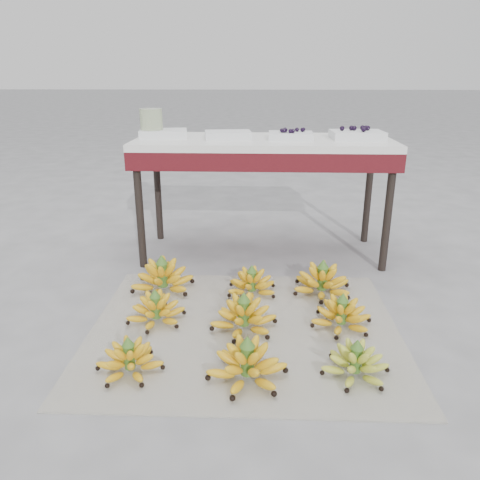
{
  "coord_description": "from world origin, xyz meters",
  "views": [
    {
      "loc": [
        0.09,
        -1.64,
        0.99
      ],
      "look_at": [
        0.01,
        0.31,
        0.29
      ],
      "focal_mm": 35.0,
      "sensor_mm": 36.0,
      "label": 1
    }
  ],
  "objects_px": {
    "bunch_back_left": "(163,278)",
    "tray_far_left": "(163,133)",
    "bunch_front_left": "(130,360)",
    "bunch_back_right": "(322,282)",
    "tray_left": "(228,135)",
    "bunch_front_center": "(247,364)",
    "tray_far_right": "(357,135)",
    "bunch_mid_right": "(342,315)",
    "tray_right": "(291,135)",
    "bunch_front_right": "(356,363)",
    "newspaper_mat": "(244,329)",
    "bunch_mid_left": "(156,310)",
    "glass_jar": "(151,123)",
    "bunch_mid_center": "(244,317)",
    "bunch_back_center": "(252,284)",
    "vendor_table": "(263,153)"
  },
  "relations": [
    {
      "from": "bunch_back_left",
      "to": "tray_far_left",
      "type": "height_order",
      "value": "tray_far_left"
    },
    {
      "from": "bunch_front_left",
      "to": "bunch_back_right",
      "type": "relative_size",
      "value": 0.77
    },
    {
      "from": "bunch_back_left",
      "to": "tray_left",
      "type": "height_order",
      "value": "tray_left"
    },
    {
      "from": "bunch_front_center",
      "to": "tray_far_right",
      "type": "xyz_separation_m",
      "value": [
        0.55,
        1.2,
        0.62
      ]
    },
    {
      "from": "bunch_mid_right",
      "to": "tray_right",
      "type": "relative_size",
      "value": 1.2
    },
    {
      "from": "bunch_front_center",
      "to": "tray_far_left",
      "type": "xyz_separation_m",
      "value": [
        -0.49,
        1.24,
        0.62
      ]
    },
    {
      "from": "bunch_front_right",
      "to": "newspaper_mat",
      "type": "bearing_deg",
      "value": 150.07
    },
    {
      "from": "bunch_back_left",
      "to": "tray_left",
      "type": "xyz_separation_m",
      "value": [
        0.28,
        0.52,
        0.61
      ]
    },
    {
      "from": "bunch_front_right",
      "to": "bunch_mid_left",
      "type": "height_order",
      "value": "bunch_mid_left"
    },
    {
      "from": "bunch_mid_right",
      "to": "bunch_mid_left",
      "type": "bearing_deg",
      "value": 170.78
    },
    {
      "from": "bunch_back_right",
      "to": "tray_right",
      "type": "bearing_deg",
      "value": 87.8
    },
    {
      "from": "bunch_front_center",
      "to": "glass_jar",
      "type": "relative_size",
      "value": 2.19
    },
    {
      "from": "newspaper_mat",
      "to": "bunch_back_left",
      "type": "height_order",
      "value": "bunch_back_left"
    },
    {
      "from": "bunch_back_left",
      "to": "glass_jar",
      "type": "relative_size",
      "value": 2.39
    },
    {
      "from": "newspaper_mat",
      "to": "bunch_mid_right",
      "type": "distance_m",
      "value": 0.4
    },
    {
      "from": "bunch_back_right",
      "to": "bunch_mid_left",
      "type": "bearing_deg",
      "value": -175.36
    },
    {
      "from": "tray_far_right",
      "to": "tray_right",
      "type": "bearing_deg",
      "value": -176.49
    },
    {
      "from": "bunch_mid_left",
      "to": "tray_right",
      "type": "distance_m",
      "value": 1.17
    },
    {
      "from": "bunch_mid_center",
      "to": "bunch_back_center",
      "type": "relative_size",
      "value": 1.13
    },
    {
      "from": "bunch_back_center",
      "to": "bunch_back_right",
      "type": "height_order",
      "value": "bunch_back_right"
    },
    {
      "from": "bunch_back_left",
      "to": "glass_jar",
      "type": "distance_m",
      "value": 0.88
    },
    {
      "from": "bunch_mid_center",
      "to": "bunch_back_right",
      "type": "bearing_deg",
      "value": 39.86
    },
    {
      "from": "bunch_mid_left",
      "to": "vendor_table",
      "type": "xyz_separation_m",
      "value": [
        0.44,
        0.83,
        0.53
      ]
    },
    {
      "from": "bunch_front_left",
      "to": "bunch_mid_right",
      "type": "xyz_separation_m",
      "value": [
        0.78,
        0.34,
        0.0
      ]
    },
    {
      "from": "vendor_table",
      "to": "newspaper_mat",
      "type": "bearing_deg",
      "value": -94.73
    },
    {
      "from": "bunch_front_center",
      "to": "bunch_back_left",
      "type": "height_order",
      "value": "bunch_back_left"
    },
    {
      "from": "bunch_back_right",
      "to": "bunch_front_right",
      "type": "bearing_deg",
      "value": -104.56
    },
    {
      "from": "bunch_front_center",
      "to": "bunch_back_right",
      "type": "distance_m",
      "value": 0.75
    },
    {
      "from": "bunch_front_center",
      "to": "bunch_back_center",
      "type": "height_order",
      "value": "bunch_front_center"
    },
    {
      "from": "bunch_front_center",
      "to": "bunch_mid_center",
      "type": "relative_size",
      "value": 1.16
    },
    {
      "from": "tray_right",
      "to": "tray_far_right",
      "type": "bearing_deg",
      "value": 3.51
    },
    {
      "from": "bunch_mid_left",
      "to": "bunch_back_center",
      "type": "relative_size",
      "value": 0.97
    },
    {
      "from": "bunch_mid_right",
      "to": "bunch_back_center",
      "type": "relative_size",
      "value": 1.11
    },
    {
      "from": "bunch_front_right",
      "to": "vendor_table",
      "type": "distance_m",
      "value": 1.33
    },
    {
      "from": "bunch_mid_left",
      "to": "bunch_back_right",
      "type": "relative_size",
      "value": 0.7
    },
    {
      "from": "bunch_front_center",
      "to": "vendor_table",
      "type": "distance_m",
      "value": 1.32
    },
    {
      "from": "newspaper_mat",
      "to": "bunch_back_right",
      "type": "relative_size",
      "value": 3.54
    },
    {
      "from": "bunch_front_left",
      "to": "tray_far_left",
      "type": "distance_m",
      "value": 1.37
    },
    {
      "from": "bunch_front_right",
      "to": "bunch_back_left",
      "type": "distance_m",
      "value": 1.02
    },
    {
      "from": "newspaper_mat",
      "to": "glass_jar",
      "type": "xyz_separation_m",
      "value": [
        -0.53,
        0.89,
        0.73
      ]
    },
    {
      "from": "bunch_front_center",
      "to": "glass_jar",
      "type": "height_order",
      "value": "glass_jar"
    },
    {
      "from": "newspaper_mat",
      "to": "bunch_back_right",
      "type": "xyz_separation_m",
      "value": [
        0.36,
        0.34,
        0.06
      ]
    },
    {
      "from": "bunch_back_left",
      "to": "bunch_front_left",
      "type": "bearing_deg",
      "value": -104.07
    },
    {
      "from": "vendor_table",
      "to": "tray_far_right",
      "type": "height_order",
      "value": "tray_far_right"
    },
    {
      "from": "bunch_mid_right",
      "to": "bunch_back_center",
      "type": "height_order",
      "value": "bunch_mid_right"
    },
    {
      "from": "bunch_back_left",
      "to": "bunch_back_center",
      "type": "height_order",
      "value": "bunch_back_left"
    },
    {
      "from": "tray_right",
      "to": "tray_far_right",
      "type": "xyz_separation_m",
      "value": [
        0.35,
        0.02,
        0.0
      ]
    },
    {
      "from": "bunch_front_right",
      "to": "bunch_mid_center",
      "type": "relative_size",
      "value": 0.91
    },
    {
      "from": "bunch_mid_left",
      "to": "bunch_mid_center",
      "type": "xyz_separation_m",
      "value": [
        0.37,
        -0.05,
        0.01
      ]
    },
    {
      "from": "bunch_mid_left",
      "to": "bunch_back_left",
      "type": "bearing_deg",
      "value": 97.15
    }
  ]
}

